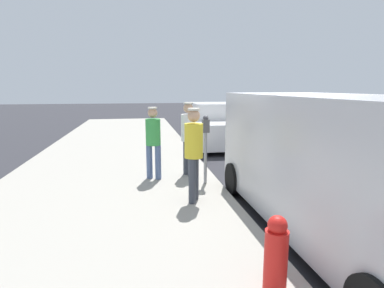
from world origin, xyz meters
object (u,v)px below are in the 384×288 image
Objects in this scene: parked_sedan_behind at (214,126)px; fire_hydrant at (276,257)px; pedestrian_in_white at (188,134)px; pedestrian_in_yellow at (194,149)px; parked_van at (338,162)px; parking_meter_near at (206,138)px; pedestrian_in_green at (153,138)px.

fire_hydrant is (1.62, 9.23, -0.18)m from parked_sedan_behind.
fire_hydrant is at bearing 92.12° from pedestrian_in_white.
parked_sedan_behind is (-1.78, -4.67, -0.42)m from pedestrian_in_white.
pedestrian_in_white is 1.01× the size of pedestrian_in_yellow.
parked_van is at bearing 144.03° from pedestrian_in_yellow.
parking_meter_near is at bearing -58.72° from parked_van.
parked_van is 6.06× the size of fire_hydrant.
pedestrian_in_green is (1.11, -0.56, -0.08)m from parking_meter_near.
pedestrian_in_white is 3.63m from parked_van.
parked_sedan_behind is 9.37m from fire_hydrant.
parked_van is at bearing 130.78° from pedestrian_in_green.
pedestrian_in_white is 0.40× the size of parked_sedan_behind.
parked_van reaches higher than fire_hydrant.
fire_hydrant is at bearing 102.90° from pedestrian_in_green.
parked_van reaches higher than parked_sedan_behind.
parked_van is 2.20m from fire_hydrant.
parked_sedan_behind is at bearing -105.76° from parking_meter_near.
pedestrian_in_yellow is (0.18, 1.76, -0.01)m from pedestrian_in_white.
pedestrian_in_green reaches higher than fire_hydrant.
parked_sedan_behind is (-1.52, -5.37, -0.43)m from parking_meter_near.
parked_van is 1.18× the size of parked_sedan_behind.
pedestrian_in_yellow is at bearing -82.86° from fire_hydrant.
pedestrian_in_green is at bearing 61.41° from parked_sedan_behind.
parked_van is (-1.77, 3.17, -0.01)m from pedestrian_in_white.
parked_van is at bearing -139.16° from fire_hydrant.
pedestrian_in_white reaches higher than pedestrian_in_green.
parked_sedan_behind is 5.15× the size of fire_hydrant.
parked_van reaches higher than pedestrian_in_white.
parking_meter_near is 1.77× the size of fire_hydrant.
parked_sedan_behind is (-1.97, -6.43, -0.41)m from pedestrian_in_yellow.
pedestrian_in_yellow is at bearing 66.86° from parking_meter_near.
pedestrian_in_green is at bearing -26.61° from parking_meter_near.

